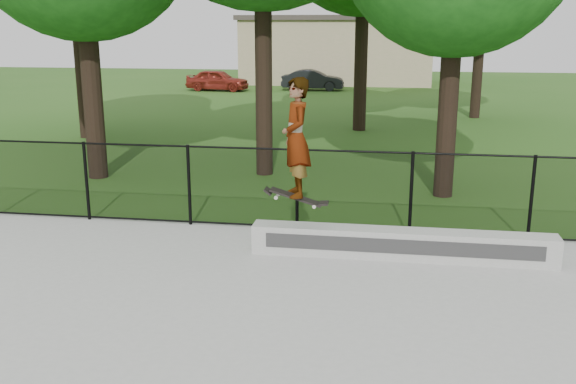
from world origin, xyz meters
name	(u,v)px	position (x,y,z in m)	size (l,w,h in m)	color
grind_ledge	(401,244)	(1.84, 4.70, 0.29)	(4.76, 0.40, 0.47)	#B5B5AF
car_a	(218,80)	(-8.36, 31.34, 0.61)	(1.45, 3.58, 1.23)	maroon
car_b	(313,80)	(-2.94, 32.46, 0.59)	(1.25, 3.25, 1.18)	black
car_c	(325,77)	(-2.58, 35.79, 0.53)	(1.50, 3.39, 1.07)	#A3AFB9
skater_airborne	(296,140)	(0.18, 4.55, 1.94)	(0.81, 0.78, 2.04)	black
chainlink_fence	(297,189)	(0.00, 5.90, 0.81)	(16.06, 0.06, 1.50)	black
distant_building	(337,49)	(-2.00, 38.00, 2.16)	(12.40, 6.40, 4.30)	tan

